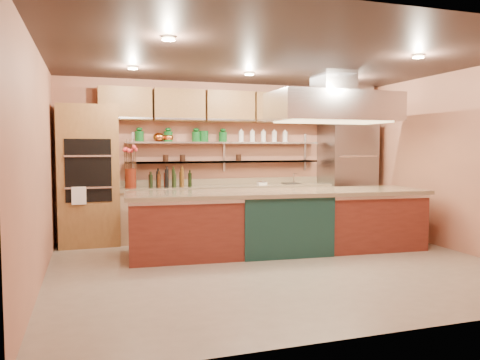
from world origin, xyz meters
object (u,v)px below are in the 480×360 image
object	(u,v)px
refrigerator	(347,176)
kitchen_scale	(262,182)
green_canister	(204,136)
flower_vase	(131,178)
island	(280,221)
copper_kettle	(159,137)

from	to	relation	value
refrigerator	kitchen_scale	bearing A→B (deg)	179.68
refrigerator	green_canister	bearing A→B (deg)	175.32
flower_vase	green_canister	xyz separation A→B (m)	(1.32, 0.22, 0.72)
kitchen_scale	green_canister	distance (m)	1.35
island	flower_vase	world-z (taller)	flower_vase
island	green_canister	size ratio (longest dim) A/B	23.43
refrigerator	kitchen_scale	xyz separation A→B (m)	(-1.77, 0.01, -0.07)
flower_vase	kitchen_scale	size ratio (longest dim) A/B	2.04
island	green_canister	world-z (taller)	green_canister
copper_kettle	island	bearing A→B (deg)	-45.16
green_canister	flower_vase	bearing A→B (deg)	-170.54
island	green_canister	distance (m)	2.25
island	kitchen_scale	size ratio (longest dim) A/B	28.18
kitchen_scale	flower_vase	bearing A→B (deg)	-170.86
kitchen_scale	copper_kettle	size ratio (longest dim) A/B	0.81
copper_kettle	kitchen_scale	bearing A→B (deg)	-6.78
copper_kettle	flower_vase	bearing A→B (deg)	-156.62
island	kitchen_scale	bearing A→B (deg)	85.00
flower_vase	copper_kettle	xyz separation A→B (m)	(0.51, 0.22, 0.70)
copper_kettle	green_canister	xyz separation A→B (m)	(0.81, 0.00, 0.02)
flower_vase	kitchen_scale	xyz separation A→B (m)	(2.36, 0.00, -0.12)
kitchen_scale	green_canister	world-z (taller)	green_canister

